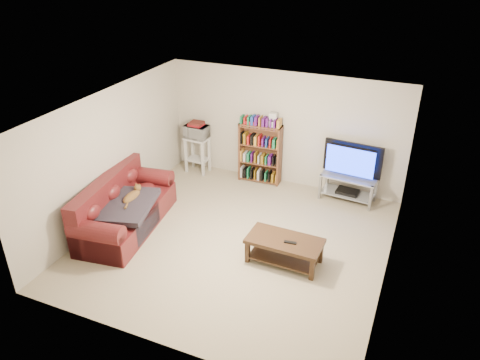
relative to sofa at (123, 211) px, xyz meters
The scene contains 19 objects.
floor 2.14m from the sofa, ahead, with size 5.00×5.00×0.00m, color tan.
ceiling 2.95m from the sofa, ahead, with size 5.00×5.00×0.00m, color white.
wall_back 3.64m from the sofa, 53.91° to the left, with size 5.00×5.00×0.00m, color beige.
wall_front 3.11m from the sofa, 45.85° to the right, with size 5.00×5.00×0.00m, color beige.
wall_left 1.03m from the sofa, 139.62° to the left, with size 5.00×5.00×0.00m, color beige.
wall_right 4.68m from the sofa, ahead, with size 5.00×5.00×0.00m, color beige.
sofa is the anchor object (origin of this frame).
blanket 0.33m from the sofa, 31.17° to the right, with size 0.87×1.12×0.10m, color #2A252E.
cat 0.35m from the sofa, 23.08° to the left, with size 0.25×0.61×0.18m, color brown, non-canonical shape.
coffee_table 3.02m from the sofa, ahead, with size 1.22×0.64×0.44m.
remote 3.13m from the sofa, ahead, with size 0.20×0.05×0.02m, color black.
tv_stand 4.38m from the sofa, 35.81° to the left, with size 1.11×0.57×0.54m.
television 4.41m from the sofa, 35.81° to the left, with size 1.15×0.15×0.66m, color black.
dvd_player 4.38m from the sofa, 35.81° to the left, with size 0.43×0.30×0.06m, color black.
bookshelf 3.14m from the sofa, 58.37° to the left, with size 0.91×0.31×1.30m.
shelf_clutter 3.36m from the sofa, 57.04° to the left, with size 0.66×0.22×0.28m.
microwave_stand 2.56m from the sofa, 85.57° to the left, with size 0.53×0.40×0.82m.
microwave 2.62m from the sofa, 85.57° to the left, with size 0.50×0.34×0.28m, color silver.
game_boxes 2.67m from the sofa, 85.57° to the left, with size 0.30×0.26×0.05m, color maroon.
Camera 1 is at (2.69, -6.15, 4.73)m, focal length 35.00 mm.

